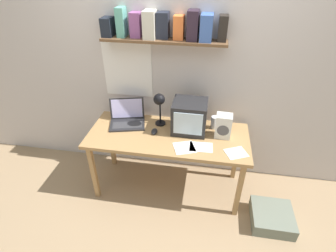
{
  "coord_description": "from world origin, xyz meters",
  "views": [
    {
      "loc": [
        0.35,
        -2.07,
        2.21
      ],
      "look_at": [
        0.0,
        0.0,
        0.81
      ],
      "focal_mm": 28.0,
      "sensor_mm": 36.0,
      "label": 1
    }
  ],
  "objects_px": {
    "laptop": "(127,118)",
    "loose_paper_near_monitor": "(236,153)",
    "printed_handout": "(201,147)",
    "loose_paper_near_laptop": "(184,148)",
    "space_heater": "(223,126)",
    "floor_cushion": "(272,217)",
    "corner_desk": "(168,140)",
    "crt_monitor": "(190,117)",
    "desk_lamp": "(159,102)",
    "computer_mouse": "(154,131)",
    "juice_glass": "(214,123)"
  },
  "relations": [
    {
      "from": "laptop",
      "to": "loose_paper_near_monitor",
      "type": "height_order",
      "value": "laptop"
    },
    {
      "from": "printed_handout",
      "to": "loose_paper_near_laptop",
      "type": "relative_size",
      "value": 0.91
    },
    {
      "from": "space_heater",
      "to": "printed_handout",
      "type": "xyz_separation_m",
      "value": [
        -0.19,
        -0.21,
        -0.12
      ]
    },
    {
      "from": "space_heater",
      "to": "floor_cushion",
      "type": "xyz_separation_m",
      "value": [
        0.55,
        -0.36,
        -0.76
      ]
    },
    {
      "from": "corner_desk",
      "to": "printed_handout",
      "type": "xyz_separation_m",
      "value": [
        0.33,
        -0.15,
        0.07
      ]
    },
    {
      "from": "loose_paper_near_laptop",
      "to": "printed_handout",
      "type": "bearing_deg",
      "value": 13.05
    },
    {
      "from": "space_heater",
      "to": "printed_handout",
      "type": "distance_m",
      "value": 0.31
    },
    {
      "from": "corner_desk",
      "to": "crt_monitor",
      "type": "xyz_separation_m",
      "value": [
        0.19,
        0.11,
        0.22
      ]
    },
    {
      "from": "corner_desk",
      "to": "floor_cushion",
      "type": "xyz_separation_m",
      "value": [
        1.07,
        -0.3,
        -0.58
      ]
    },
    {
      "from": "space_heater",
      "to": "floor_cushion",
      "type": "relative_size",
      "value": 0.62
    },
    {
      "from": "desk_lamp",
      "to": "space_heater",
      "type": "distance_m",
      "value": 0.65
    },
    {
      "from": "desk_lamp",
      "to": "corner_desk",
      "type": "bearing_deg",
      "value": -54.48
    },
    {
      "from": "computer_mouse",
      "to": "loose_paper_near_monitor",
      "type": "distance_m",
      "value": 0.81
    },
    {
      "from": "corner_desk",
      "to": "space_heater",
      "type": "height_order",
      "value": "space_heater"
    },
    {
      "from": "laptop",
      "to": "juice_glass",
      "type": "xyz_separation_m",
      "value": [
        0.89,
        0.05,
        -0.0
      ]
    },
    {
      "from": "computer_mouse",
      "to": "floor_cushion",
      "type": "relative_size",
      "value": 0.28
    },
    {
      "from": "crt_monitor",
      "to": "computer_mouse",
      "type": "distance_m",
      "value": 0.38
    },
    {
      "from": "laptop",
      "to": "corner_desk",
      "type": "bearing_deg",
      "value": -31.75
    },
    {
      "from": "desk_lamp",
      "to": "printed_handout",
      "type": "distance_m",
      "value": 0.59
    },
    {
      "from": "desk_lamp",
      "to": "computer_mouse",
      "type": "height_order",
      "value": "desk_lamp"
    },
    {
      "from": "loose_paper_near_laptop",
      "to": "loose_paper_near_monitor",
      "type": "bearing_deg",
      "value": 0.2
    },
    {
      "from": "space_heater",
      "to": "loose_paper_near_laptop",
      "type": "bearing_deg",
      "value": -141.66
    },
    {
      "from": "printed_handout",
      "to": "floor_cushion",
      "type": "relative_size",
      "value": 0.56
    },
    {
      "from": "juice_glass",
      "to": "floor_cushion",
      "type": "bearing_deg",
      "value": -38.1
    },
    {
      "from": "crt_monitor",
      "to": "loose_paper_near_laptop",
      "type": "distance_m",
      "value": 0.34
    },
    {
      "from": "laptop",
      "to": "loose_paper_near_laptop",
      "type": "xyz_separation_m",
      "value": [
        0.64,
        -0.33,
        -0.06
      ]
    },
    {
      "from": "printed_handout",
      "to": "loose_paper_near_laptop",
      "type": "xyz_separation_m",
      "value": [
        -0.15,
        -0.03,
        0.0
      ]
    },
    {
      "from": "juice_glass",
      "to": "floor_cushion",
      "type": "distance_m",
      "value": 1.07
    },
    {
      "from": "juice_glass",
      "to": "space_heater",
      "type": "distance_m",
      "value": 0.17
    },
    {
      "from": "crt_monitor",
      "to": "loose_paper_near_laptop",
      "type": "height_order",
      "value": "crt_monitor"
    },
    {
      "from": "desk_lamp",
      "to": "space_heater",
      "type": "relative_size",
      "value": 1.59
    },
    {
      "from": "space_heater",
      "to": "computer_mouse",
      "type": "relative_size",
      "value": 2.2
    },
    {
      "from": "computer_mouse",
      "to": "loose_paper_near_monitor",
      "type": "bearing_deg",
      "value": -13.42
    },
    {
      "from": "laptop",
      "to": "computer_mouse",
      "type": "height_order",
      "value": "laptop"
    },
    {
      "from": "printed_handout",
      "to": "desk_lamp",
      "type": "bearing_deg",
      "value": 148.43
    },
    {
      "from": "loose_paper_near_laptop",
      "to": "floor_cushion",
      "type": "bearing_deg",
      "value": -7.68
    },
    {
      "from": "desk_lamp",
      "to": "printed_handout",
      "type": "bearing_deg",
      "value": -37.01
    },
    {
      "from": "loose_paper_near_laptop",
      "to": "space_heater",
      "type": "bearing_deg",
      "value": 35.4
    },
    {
      "from": "laptop",
      "to": "computer_mouse",
      "type": "distance_m",
      "value": 0.35
    },
    {
      "from": "computer_mouse",
      "to": "floor_cushion",
      "type": "height_order",
      "value": "computer_mouse"
    },
    {
      "from": "laptop",
      "to": "desk_lamp",
      "type": "relative_size",
      "value": 1.08
    },
    {
      "from": "corner_desk",
      "to": "loose_paper_near_monitor",
      "type": "distance_m",
      "value": 0.68
    },
    {
      "from": "space_heater",
      "to": "loose_paper_near_monitor",
      "type": "distance_m",
      "value": 0.29
    },
    {
      "from": "corner_desk",
      "to": "loose_paper_near_laptop",
      "type": "relative_size",
      "value": 6.62
    },
    {
      "from": "juice_glass",
      "to": "space_heater",
      "type": "relative_size",
      "value": 0.55
    },
    {
      "from": "computer_mouse",
      "to": "printed_handout",
      "type": "height_order",
      "value": "computer_mouse"
    },
    {
      "from": "juice_glass",
      "to": "crt_monitor",
      "type": "bearing_deg",
      "value": -162.09
    },
    {
      "from": "juice_glass",
      "to": "computer_mouse",
      "type": "bearing_deg",
      "value": -162.1
    },
    {
      "from": "crt_monitor",
      "to": "desk_lamp",
      "type": "distance_m",
      "value": 0.33
    },
    {
      "from": "printed_handout",
      "to": "corner_desk",
      "type": "bearing_deg",
      "value": 156.02
    }
  ]
}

